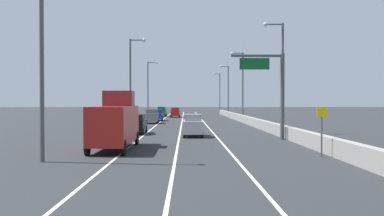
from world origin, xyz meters
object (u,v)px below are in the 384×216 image
lamp_post_left_near (46,43)px  car_black_3 (136,124)px  lamp_post_right_second (280,71)px  car_gray_2 (152,116)px  overhead_sign_gantry (274,85)px  car_red_4 (175,112)px  lamp_post_right_third (241,82)px  lamp_post_left_mid (132,77)px  car_green_0 (162,112)px  lamp_post_right_fourth (227,87)px  car_silver_5 (193,126)px  lamp_post_left_far (149,86)px  car_blue_1 (158,115)px  lamp_post_right_fifth (219,90)px  box_truck (115,122)px  speed_advisory_sign (322,128)px

lamp_post_left_near → car_black_3: (2.61, 19.24, -5.51)m
lamp_post_right_second → car_gray_2: lamp_post_right_second is taller
overhead_sign_gantry → car_red_4: 49.94m
lamp_post_right_third → lamp_post_left_mid: same height
car_green_0 → car_gray_2: car_gray_2 is taller
lamp_post_right_fourth → car_black_3: lamp_post_right_fourth is taller
car_green_0 → car_gray_2: (0.11, -27.59, 0.01)m
lamp_post_right_second → lamp_post_left_near: same height
lamp_post_right_third → car_green_0: size_ratio=2.40×
lamp_post_right_third → car_silver_5: (-8.61, -29.41, -5.47)m
lamp_post_left_far → car_red_4: (5.40, 0.29, -5.51)m
lamp_post_left_far → car_black_3: 42.75m
lamp_post_left_near → car_blue_1: bearing=86.5°
lamp_post_right_fifth → lamp_post_left_near: (-17.40, -96.60, 0.00)m
lamp_post_right_second → car_silver_5: lamp_post_right_second is taller
lamp_post_right_fifth → car_silver_5: size_ratio=2.81×
car_red_4 → box_truck: size_ratio=0.58×
lamp_post_right_fifth → lamp_post_left_near: bearing=-100.2°
lamp_post_right_third → box_truck: size_ratio=1.47×
lamp_post_right_second → car_green_0: size_ratio=2.40×
lamp_post_right_fifth → car_red_4: lamp_post_right_fifth is taller
car_silver_5 → box_truck: box_truck is taller
lamp_post_left_near → lamp_post_left_far: size_ratio=1.00×
lamp_post_left_near → box_truck: lamp_post_left_near is taller
car_black_3 → box_truck: size_ratio=0.56×
car_blue_1 → car_gray_2: car_gray_2 is taller
speed_advisory_sign → car_gray_2: 39.42m
car_green_0 → car_blue_1: (0.39, -19.33, -0.11)m
box_truck → car_gray_2: bearing=90.3°
lamp_post_left_near → car_blue_1: size_ratio=2.58×
lamp_post_right_fifth → lamp_post_left_mid: same height
speed_advisory_sign → car_blue_1: 47.20m
overhead_sign_gantry → lamp_post_right_third: size_ratio=0.65×
speed_advisory_sign → car_green_0: size_ratio=0.63×
car_gray_2 → lamp_post_left_near: bearing=-93.8°
lamp_post_left_near → car_silver_5: bearing=62.4°
car_green_0 → car_silver_5: bearing=-83.4°
speed_advisory_sign → car_gray_2: size_ratio=0.68×
lamp_post_right_fifth → car_black_3: 78.95m
lamp_post_left_far → lamp_post_left_near: bearing=-90.1°
lamp_post_right_second → car_blue_1: (-14.62, 27.54, -5.57)m
car_blue_1 → car_black_3: car_black_3 is taller
speed_advisory_sign → car_blue_1: size_ratio=0.67×
overhead_sign_gantry → speed_advisory_sign: overhead_sign_gantry is taller
lamp_post_right_fourth → car_green_0: size_ratio=2.40×
lamp_post_right_fourth → overhead_sign_gantry: bearing=-91.8°
speed_advisory_sign → lamp_post_right_fifth: size_ratio=0.26×
box_truck → car_blue_1: bearing=89.8°
speed_advisory_sign → lamp_post_left_far: size_ratio=0.26×
lamp_post_right_third → lamp_post_left_far: size_ratio=1.00×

